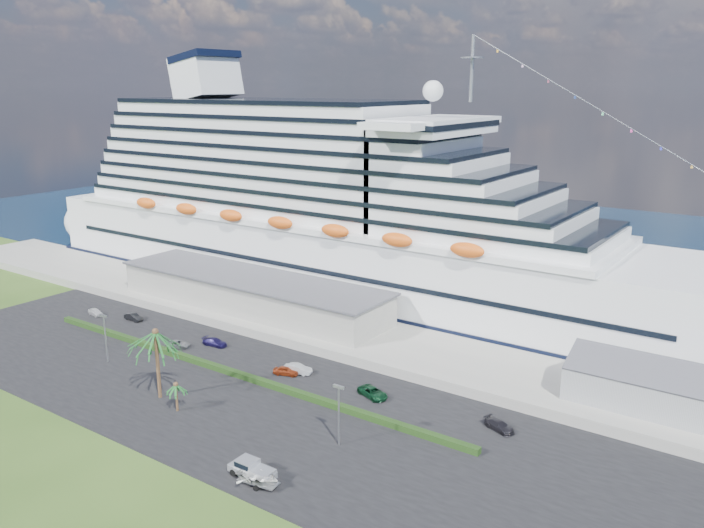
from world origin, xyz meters
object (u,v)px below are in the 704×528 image
Objects in this scene: cruise_ship at (335,217)px; parked_car_3 at (215,342)px; boat_trailer at (258,477)px; pickup_truck at (251,468)px.

cruise_ship is 40.67× the size of parked_car_3.
parked_car_3 is at bearing -85.73° from cruise_ship.
cruise_ship is 30.38× the size of boat_trailer.
pickup_truck is at bearing -135.57° from parked_car_3.
parked_car_3 is at bearing 142.07° from boat_trailer.
parked_car_3 is at bearing 141.43° from pickup_truck.
cruise_ship reaches higher than pickup_truck.
pickup_truck is (34.48, -27.50, 0.49)m from parked_car_3.
cruise_ship is 79.25m from pickup_truck.
boat_trailer is at bearing -24.32° from pickup_truck.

